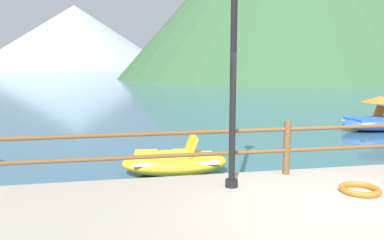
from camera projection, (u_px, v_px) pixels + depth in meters
The scene contains 7 objects.
ground_plane at pixel (143, 84), 44.20m from camera, with size 200.00×200.00×0.00m, color #38607A.
dock_railing at pixel (287, 142), 6.72m from camera, with size 23.92×0.12×0.95m.
lamp_post at pixel (234, 8), 5.69m from camera, with size 0.28×0.28×4.62m.
life_ring at pixel (360, 189), 5.83m from camera, with size 0.61×0.61×0.09m, color orange.
pedal_boat_2 at pixel (174, 162), 8.19m from camera, with size 2.33×1.39×0.84m.
pedal_boat_3 at pixel (376, 119), 13.55m from camera, with size 2.69×1.57×1.21m.
distant_peak at pixel (75, 38), 135.77m from camera, with size 70.28×70.28×22.67m, color #9EADBC.
Camera 1 is at (-2.90, -4.60, 2.34)m, focal length 35.89 mm.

